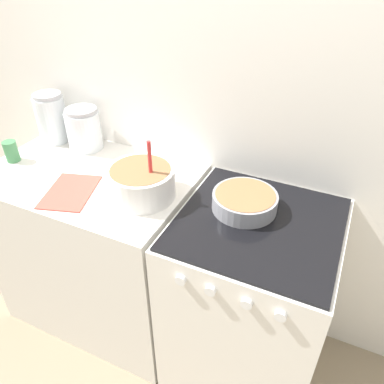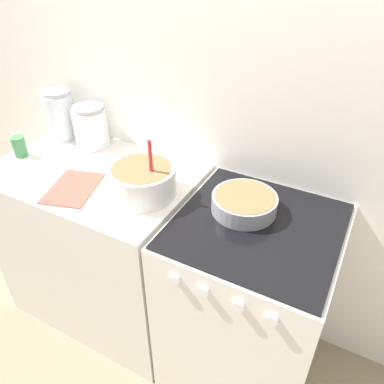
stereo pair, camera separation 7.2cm
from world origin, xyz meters
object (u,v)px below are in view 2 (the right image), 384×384
at_px(stove, 247,302).
at_px(storage_jar_middle, 91,129).
at_px(baking_pan, 244,203).
at_px(tin_can, 19,147).
at_px(storage_jar_left, 61,118).
at_px(mixing_bowl, 142,179).

bearing_deg(stove, storage_jar_middle, 167.77).
height_order(baking_pan, tin_can, tin_can).
distance_m(stove, baking_pan, 0.51).
bearing_deg(tin_can, stove, 2.29).
bearing_deg(baking_pan, stove, -35.00).
xyz_separation_m(baking_pan, storage_jar_left, (-1.12, 0.16, 0.07)).
relative_size(baking_pan, storage_jar_left, 1.02).
height_order(mixing_bowl, storage_jar_middle, mixing_bowl).
xyz_separation_m(mixing_bowl, storage_jar_left, (-0.70, 0.25, 0.04)).
bearing_deg(storage_jar_middle, baking_pan, -9.87).
bearing_deg(mixing_bowl, tin_can, -179.10).
xyz_separation_m(stove, storage_jar_left, (-1.21, 0.22, 0.58)).
height_order(baking_pan, storage_jar_left, storage_jar_left).
bearing_deg(tin_can, storage_jar_middle, 48.01).
relative_size(stove, tin_can, 8.97).
bearing_deg(baking_pan, storage_jar_left, 171.90).
bearing_deg(storage_jar_middle, stove, -12.23).
bearing_deg(mixing_bowl, baking_pan, 12.58).
bearing_deg(stove, baking_pan, 145.00).
bearing_deg(storage_jar_left, tin_can, -97.46).
distance_m(stove, mixing_bowl, 0.74).
relative_size(mixing_bowl, storage_jar_left, 1.11).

